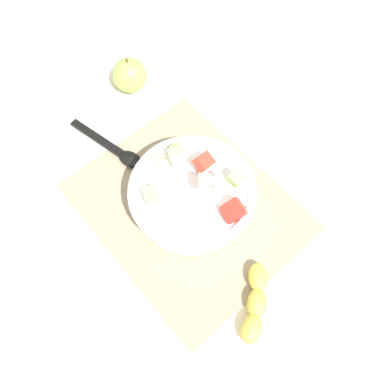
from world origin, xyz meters
TOP-DOWN VIEW (x-y plane):
  - ground_plane at (0.00, 0.00)m, footprint 2.40×2.40m
  - placemat at (0.00, 0.00)m, footprint 0.44×0.36m
  - salad_bowl at (-0.00, 0.01)m, footprint 0.25×0.25m
  - serving_spoon at (-0.20, -0.03)m, footprint 0.20×0.07m
  - whole_apple at (-0.33, 0.11)m, footprint 0.08×0.08m
  - banana_whole at (0.23, -0.04)m, footprint 0.12×0.14m

SIDE VIEW (x-z plane):
  - ground_plane at x=0.00m, z-range 0.00..0.00m
  - placemat at x=0.00m, z-range 0.00..0.01m
  - serving_spoon at x=-0.20m, z-range 0.00..0.02m
  - banana_whole at x=0.23m, z-range 0.00..0.04m
  - whole_apple at x=-0.33m, z-range -0.01..0.09m
  - salad_bowl at x=0.00m, z-range -0.01..0.10m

